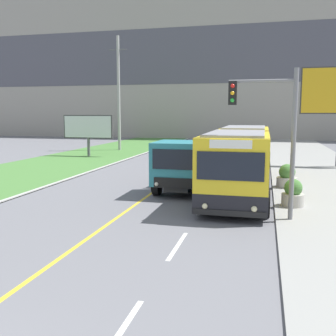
# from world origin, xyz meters

# --- Properties ---
(apartment_block_background) EXTENTS (80.00, 8.04, 22.16)m
(apartment_block_background) POSITION_xyz_m (0.00, 56.86, 11.08)
(apartment_block_background) COLOR gray
(apartment_block_background) RESTS_ON ground_plane
(city_bus) EXTENTS (2.68, 12.05, 2.96)m
(city_bus) POSITION_xyz_m (3.96, 16.29, 1.50)
(city_bus) COLOR yellow
(city_bus) RESTS_ON ground_plane
(dump_truck) EXTENTS (2.47, 6.36, 2.44)m
(dump_truck) POSITION_xyz_m (1.43, 15.35, 1.24)
(dump_truck) COLOR black
(dump_truck) RESTS_ON ground_plane
(car_distant) EXTENTS (1.80, 4.30, 1.45)m
(car_distant) POSITION_xyz_m (1.68, 33.91, 0.69)
(car_distant) COLOR silver
(car_distant) RESTS_ON ground_plane
(utility_pole_far) EXTENTS (1.80, 0.28, 11.07)m
(utility_pole_far) POSITION_xyz_m (-9.01, 34.19, 5.59)
(utility_pole_far) COLOR #9E9E99
(utility_pole_far) RESTS_ON ground_plane
(traffic_light_mast) EXTENTS (2.28, 0.32, 5.19)m
(traffic_light_mast) POSITION_xyz_m (5.28, 11.16, 3.33)
(traffic_light_mast) COLOR slate
(traffic_light_mast) RESTS_ON ground_plane
(billboard_small) EXTENTS (4.40, 0.24, 3.52)m
(billboard_small) POSITION_xyz_m (-9.56, 28.23, 2.45)
(billboard_small) COLOR #59595B
(billboard_small) RESTS_ON ground_plane
(planter_round_near) EXTENTS (0.87, 0.87, 1.08)m
(planter_round_near) POSITION_xyz_m (6.19, 13.22, 0.56)
(planter_round_near) COLOR #B7B2A8
(planter_round_near) RESTS_ON sidewalk_right
(planter_round_second) EXTENTS (0.99, 0.99, 1.15)m
(planter_round_second) POSITION_xyz_m (6.17, 17.27, 0.58)
(planter_round_second) COLOR #B7B2A8
(planter_round_second) RESTS_ON sidewalk_right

